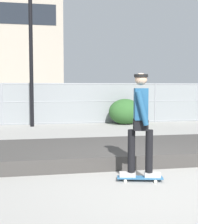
% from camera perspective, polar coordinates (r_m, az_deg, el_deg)
% --- Properties ---
extents(ground_plane, '(120.00, 120.00, 0.00)m').
position_cam_1_polar(ground_plane, '(5.62, 9.63, -12.55)').
color(ground_plane, gray).
extents(gravel_berm, '(14.30, 2.49, 0.29)m').
position_cam_1_polar(gravel_berm, '(7.46, 4.17, -7.10)').
color(gravel_berm, '#3D3A38').
rests_on(gravel_berm, ground_plane).
extents(skateboard, '(0.82, 0.38, 0.07)m').
position_cam_1_polar(skateboard, '(5.64, 7.51, -11.87)').
color(skateboard, '#2D608C').
rests_on(skateboard, ground_plane).
extents(skater, '(0.72, 0.62, 1.82)m').
position_cam_1_polar(skater, '(5.44, 7.63, -1.13)').
color(skater, '#B2ADA8').
rests_on(skater, skateboard).
extents(chain_fence, '(21.12, 0.06, 1.85)m').
position_cam_1_polar(chain_fence, '(14.20, -3.09, 1.61)').
color(chain_fence, gray).
rests_on(chain_fence, ground_plane).
extents(street_lamp, '(0.44, 0.44, 7.23)m').
position_cam_1_polar(street_lamp, '(13.67, -12.45, 16.29)').
color(street_lamp, black).
rests_on(street_lamp, ground_plane).
extents(parked_car_near, '(4.53, 2.21, 1.66)m').
position_cam_1_polar(parked_car_near, '(17.72, -13.31, 1.76)').
color(parked_car_near, maroon).
rests_on(parked_car_near, ground_plane).
extents(parked_car_mid, '(4.41, 1.96, 1.66)m').
position_cam_1_polar(parked_car_mid, '(17.91, 5.52, 1.89)').
color(parked_car_mid, black).
rests_on(parked_car_mid, ground_plane).
extents(shrub_left, '(1.48, 1.21, 1.14)m').
position_cam_1_polar(shrub_left, '(13.97, 4.82, 0.07)').
color(shrub_left, '#2D5B28').
rests_on(shrub_left, ground_plane).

